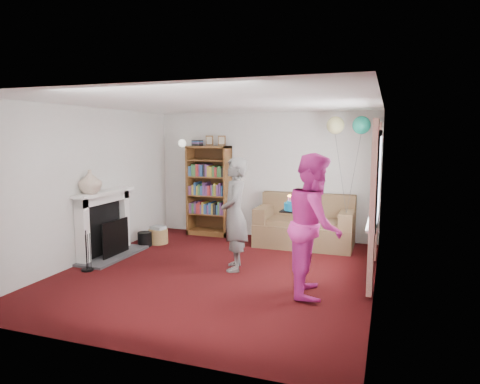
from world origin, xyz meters
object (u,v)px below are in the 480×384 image
at_px(person_magenta, 314,225).
at_px(person_striped, 235,214).
at_px(sofa, 305,226).
at_px(birthday_cake, 294,207).
at_px(bookcase, 210,191).

bearing_deg(person_magenta, person_striped, 56.23).
relative_size(sofa, person_striped, 1.03).
height_order(person_magenta, birthday_cake, person_magenta).
xyz_separation_m(sofa, person_striped, (-0.75, -1.83, 0.51)).
relative_size(person_magenta, birthday_cake, 5.52).
xyz_separation_m(bookcase, person_striped, (1.30, -2.06, -0.04)).
height_order(sofa, birthday_cake, birthday_cake).
height_order(bookcase, person_striped, bookcase).
xyz_separation_m(person_magenta, birthday_cake, (-0.33, 0.31, 0.17)).
height_order(sofa, person_magenta, person_magenta).
height_order(person_striped, birthday_cake, person_striped).
xyz_separation_m(sofa, person_magenta, (0.57, -2.44, 0.56)).
relative_size(sofa, birthday_cake, 5.36).
distance_m(sofa, person_magenta, 2.57).
bearing_deg(birthday_cake, bookcase, 133.96).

